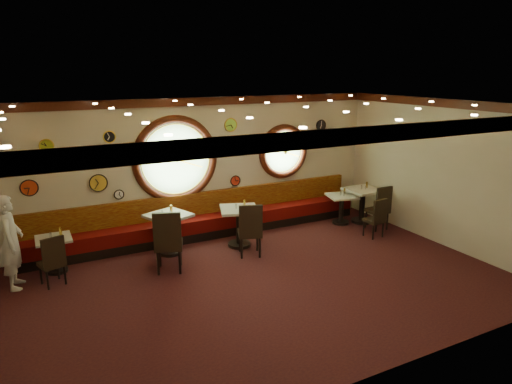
# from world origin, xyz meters

# --- Properties ---
(floor) EXTENTS (9.00, 6.00, 0.00)m
(floor) POSITION_xyz_m (0.00, 0.00, 0.00)
(floor) COLOR black
(floor) RESTS_ON ground
(ceiling) EXTENTS (9.00, 6.00, 0.02)m
(ceiling) POSITION_xyz_m (0.00, 0.00, 3.20)
(ceiling) COLOR gold
(ceiling) RESTS_ON wall_back
(wall_back) EXTENTS (9.00, 0.02, 3.20)m
(wall_back) POSITION_xyz_m (0.00, 3.00, 1.60)
(wall_back) COLOR beige
(wall_back) RESTS_ON floor
(wall_front) EXTENTS (9.00, 0.02, 3.20)m
(wall_front) POSITION_xyz_m (0.00, -3.00, 1.60)
(wall_front) COLOR beige
(wall_front) RESTS_ON floor
(wall_right) EXTENTS (0.02, 6.00, 3.20)m
(wall_right) POSITION_xyz_m (4.50, 0.00, 1.60)
(wall_right) COLOR beige
(wall_right) RESTS_ON floor
(molding_back) EXTENTS (9.00, 0.10, 0.18)m
(molding_back) POSITION_xyz_m (0.00, 2.95, 3.11)
(molding_back) COLOR #3A140A
(molding_back) RESTS_ON wall_back
(molding_front) EXTENTS (9.00, 0.10, 0.18)m
(molding_front) POSITION_xyz_m (0.00, -2.95, 3.11)
(molding_front) COLOR #3A140A
(molding_front) RESTS_ON wall_back
(molding_right) EXTENTS (0.10, 6.00, 0.18)m
(molding_right) POSITION_xyz_m (4.45, 0.00, 3.11)
(molding_right) COLOR #3A140A
(molding_right) RESTS_ON wall_back
(banquette_base) EXTENTS (8.00, 0.55, 0.20)m
(banquette_base) POSITION_xyz_m (0.00, 2.72, 0.10)
(banquette_base) COLOR black
(banquette_base) RESTS_ON floor
(banquette_seat) EXTENTS (8.00, 0.55, 0.30)m
(banquette_seat) POSITION_xyz_m (0.00, 2.72, 0.35)
(banquette_seat) COLOR #550807
(banquette_seat) RESTS_ON banquette_base
(banquette_back) EXTENTS (8.00, 0.10, 0.55)m
(banquette_back) POSITION_xyz_m (0.00, 2.94, 0.75)
(banquette_back) COLOR #5E1407
(banquette_back) RESTS_ON wall_back
(porthole_left_glass) EXTENTS (1.66, 0.02, 1.66)m
(porthole_left_glass) POSITION_xyz_m (-0.60, 3.00, 1.85)
(porthole_left_glass) COLOR #78AA66
(porthole_left_glass) RESTS_ON wall_back
(porthole_left_frame) EXTENTS (1.98, 0.18, 1.98)m
(porthole_left_frame) POSITION_xyz_m (-0.60, 2.98, 1.85)
(porthole_left_frame) COLOR #3A140A
(porthole_left_frame) RESTS_ON wall_back
(porthole_left_ring) EXTENTS (1.61, 0.03, 1.61)m
(porthole_left_ring) POSITION_xyz_m (-0.60, 2.95, 1.85)
(porthole_left_ring) COLOR yellow
(porthole_left_ring) RESTS_ON wall_back
(porthole_right_glass) EXTENTS (1.10, 0.02, 1.10)m
(porthole_right_glass) POSITION_xyz_m (2.20, 3.00, 1.80)
(porthole_right_glass) COLOR #78AA66
(porthole_right_glass) RESTS_ON wall_back
(porthole_right_frame) EXTENTS (1.38, 0.18, 1.38)m
(porthole_right_frame) POSITION_xyz_m (2.20, 2.98, 1.80)
(porthole_right_frame) COLOR #3A140A
(porthole_right_frame) RESTS_ON wall_back
(porthole_right_ring) EXTENTS (1.09, 0.03, 1.09)m
(porthole_right_ring) POSITION_xyz_m (2.20, 2.95, 1.80)
(porthole_right_ring) COLOR yellow
(porthole_right_ring) RESTS_ON wall_back
(wall_clock_0) EXTENTS (0.36, 0.03, 0.36)m
(wall_clock_0) POSITION_xyz_m (-2.30, 2.96, 1.50)
(wall_clock_0) COLOR gold
(wall_clock_0) RESTS_ON wall_back
(wall_clock_1) EXTENTS (0.32, 0.03, 0.32)m
(wall_clock_1) POSITION_xyz_m (-3.60, 2.96, 1.55)
(wall_clock_1) COLOR red
(wall_clock_1) RESTS_ON wall_back
(wall_clock_2) EXTENTS (0.26, 0.03, 0.26)m
(wall_clock_2) POSITION_xyz_m (-3.20, 2.96, 2.35)
(wall_clock_2) COLOR #9DB424
(wall_clock_2) RESTS_ON wall_back
(wall_clock_3) EXTENTS (0.20, 0.03, 0.20)m
(wall_clock_3) POSITION_xyz_m (-1.90, 2.96, 1.20)
(wall_clock_3) COLOR white
(wall_clock_3) RESTS_ON wall_back
(wall_clock_4) EXTENTS (0.24, 0.03, 0.24)m
(wall_clock_4) POSITION_xyz_m (0.85, 2.96, 1.20)
(wall_clock_4) COLOR red
(wall_clock_4) RESTS_ON wall_back
(wall_clock_5) EXTENTS (0.30, 0.03, 0.30)m
(wall_clock_5) POSITION_xyz_m (0.75, 2.96, 2.55)
(wall_clock_5) COLOR #92E447
(wall_clock_5) RESTS_ON wall_back
(wall_clock_6) EXTENTS (0.22, 0.03, 0.22)m
(wall_clock_6) POSITION_xyz_m (1.35, 2.96, 1.95)
(wall_clock_6) COLOR #F8E752
(wall_clock_6) RESTS_ON wall_back
(wall_clock_7) EXTENTS (0.28, 0.03, 0.28)m
(wall_clock_7) POSITION_xyz_m (3.30, 2.96, 2.40)
(wall_clock_7) COLOR black
(wall_clock_7) RESTS_ON wall_back
(wall_clock_8) EXTENTS (0.24, 0.03, 0.24)m
(wall_clock_8) POSITION_xyz_m (-2.00, 2.96, 2.45)
(wall_clock_8) COLOR black
(wall_clock_8) RESTS_ON wall_back
(table_a) EXTENTS (0.64, 0.64, 0.70)m
(table_a) POSITION_xyz_m (-3.31, 2.22, 0.44)
(table_a) COLOR black
(table_a) RESTS_ON floor
(table_b) EXTENTS (1.03, 1.03, 0.87)m
(table_b) POSITION_xyz_m (-1.08, 2.12, 0.55)
(table_b) COLOR black
(table_b) RESTS_ON floor
(table_c) EXTENTS (1.01, 1.01, 0.87)m
(table_c) POSITION_xyz_m (0.42, 1.83, 0.55)
(table_c) COLOR black
(table_c) RESTS_ON floor
(table_d) EXTENTS (0.82, 0.82, 0.75)m
(table_d) POSITION_xyz_m (3.37, 2.03, 0.47)
(table_d) COLOR black
(table_d) RESTS_ON floor
(table_e) EXTENTS (0.83, 0.83, 0.88)m
(table_e) POSITION_xyz_m (3.90, 1.87, 0.56)
(table_e) COLOR black
(table_e) RESTS_ON floor
(chair_a) EXTENTS (0.50, 0.50, 0.59)m
(chair_a) POSITION_xyz_m (-3.38, 1.59, 0.54)
(chair_a) COLOR black
(chair_a) RESTS_ON floor
(chair_b) EXTENTS (0.66, 0.66, 0.77)m
(chair_b) POSITION_xyz_m (-1.37, 1.19, 0.71)
(chair_b) COLOR black
(chair_b) RESTS_ON floor
(chair_c) EXTENTS (0.61, 0.61, 0.71)m
(chair_c) POSITION_xyz_m (0.37, 1.18, 0.66)
(chair_c) COLOR black
(chair_c) RESTS_ON floor
(chair_d) EXTENTS (0.42, 0.42, 0.58)m
(chair_d) POSITION_xyz_m (3.47, 0.84, 0.54)
(chair_d) COLOR black
(chair_d) RESTS_ON floor
(chair_e) EXTENTS (0.47, 0.47, 0.68)m
(chair_e) POSITION_xyz_m (3.91, 1.22, 0.63)
(chair_e) COLOR black
(chair_e) RESTS_ON floor
(condiment_a_salt) EXTENTS (0.03, 0.03, 0.09)m
(condiment_a_salt) POSITION_xyz_m (-3.35, 2.22, 0.75)
(condiment_a_salt) COLOR silver
(condiment_a_salt) RESTS_ON table_a
(condiment_b_salt) EXTENTS (0.04, 0.04, 0.10)m
(condiment_b_salt) POSITION_xyz_m (-1.19, 2.16, 0.92)
(condiment_b_salt) COLOR silver
(condiment_b_salt) RESTS_ON table_b
(condiment_c_salt) EXTENTS (0.04, 0.04, 0.10)m
(condiment_c_salt) POSITION_xyz_m (0.35, 1.83, 0.93)
(condiment_c_salt) COLOR #BCBBC0
(condiment_c_salt) RESTS_ON table_c
(condiment_d_salt) EXTENTS (0.04, 0.04, 0.11)m
(condiment_d_salt) POSITION_xyz_m (3.34, 2.05, 0.80)
(condiment_d_salt) COLOR silver
(condiment_d_salt) RESTS_ON table_d
(condiment_a_pepper) EXTENTS (0.04, 0.04, 0.10)m
(condiment_a_pepper) POSITION_xyz_m (-3.34, 2.25, 0.75)
(condiment_a_pepper) COLOR silver
(condiment_a_pepper) RESTS_ON table_a
(condiment_b_pepper) EXTENTS (0.04, 0.04, 0.10)m
(condiment_b_pepper) POSITION_xyz_m (-1.05, 2.07, 0.93)
(condiment_b_pepper) COLOR silver
(condiment_b_pepper) RESTS_ON table_b
(condiment_c_pepper) EXTENTS (0.04, 0.04, 0.11)m
(condiment_c_pepper) POSITION_xyz_m (0.48, 1.73, 0.93)
(condiment_c_pepper) COLOR silver
(condiment_c_pepper) RESTS_ON table_c
(condiment_d_pepper) EXTENTS (0.04, 0.04, 0.11)m
(condiment_d_pepper) POSITION_xyz_m (3.38, 1.97, 0.80)
(condiment_d_pepper) COLOR silver
(condiment_d_pepper) RESTS_ON table_d
(condiment_a_bottle) EXTENTS (0.05, 0.05, 0.16)m
(condiment_a_bottle) POSITION_xyz_m (-3.16, 2.32, 0.78)
(condiment_a_bottle) COLOR gold
(condiment_a_bottle) RESTS_ON table_a
(condiment_b_bottle) EXTENTS (0.05, 0.05, 0.17)m
(condiment_b_bottle) POSITION_xyz_m (-0.99, 2.18, 0.96)
(condiment_b_bottle) COLOR gold
(condiment_b_bottle) RESTS_ON table_b
(condiment_c_bottle) EXTENTS (0.05, 0.05, 0.16)m
(condiment_c_bottle) POSITION_xyz_m (0.58, 1.90, 0.95)
(condiment_c_bottle) COLOR gold
(condiment_c_bottle) RESTS_ON table_c
(condiment_d_bottle) EXTENTS (0.05, 0.05, 0.16)m
(condiment_d_bottle) POSITION_xyz_m (3.48, 2.09, 0.82)
(condiment_d_bottle) COLOR gold
(condiment_d_bottle) RESTS_ON table_d
(condiment_e_salt) EXTENTS (0.04, 0.04, 0.11)m
(condiment_e_salt) POSITION_xyz_m (3.85, 1.87, 0.94)
(condiment_e_salt) COLOR silver
(condiment_e_salt) RESTS_ON table_e
(condiment_e_pepper) EXTENTS (0.03, 0.03, 0.09)m
(condiment_e_pepper) POSITION_xyz_m (3.94, 1.83, 0.93)
(condiment_e_pepper) COLOR silver
(condiment_e_pepper) RESTS_ON table_e
(condiment_e_bottle) EXTENTS (0.05, 0.05, 0.15)m
(condiment_e_bottle) POSITION_xyz_m (4.06, 1.93, 0.96)
(condiment_e_bottle) COLOR gold
(condiment_e_bottle) RESTS_ON table_e
(waiter) EXTENTS (0.48, 0.67, 1.72)m
(waiter) POSITION_xyz_m (-4.00, 1.87, 0.86)
(waiter) COLOR white
(waiter) RESTS_ON floor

